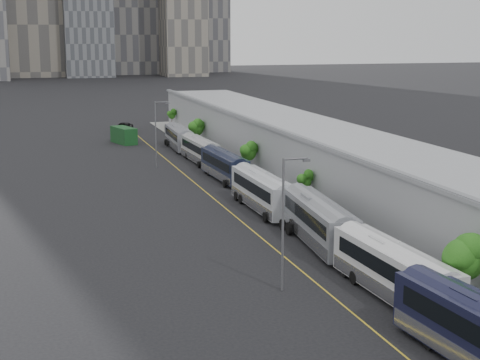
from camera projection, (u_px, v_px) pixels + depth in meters
name	position (u px, v px, depth m)	size (l,w,h in m)	color
sidewalk	(349.00, 218.00, 72.96)	(10.00, 170.00, 0.12)	gray
lane_line	(248.00, 227.00, 69.99)	(0.12, 160.00, 0.02)	gold
depot	(386.00, 182.00, 73.42)	(12.45, 160.40, 7.20)	gray
bus_2	(394.00, 276.00, 50.80)	(3.15, 13.44, 3.91)	silver
bus_3	(319.00, 225.00, 63.88)	(4.04, 14.10, 4.07)	gray
bus_4	(263.00, 195.00, 76.27)	(2.99, 13.49, 3.93)	silver
bus_5	(225.00, 168.00, 92.09)	(3.03, 12.46, 3.61)	#171D34
bus_6	(200.00, 152.00, 104.73)	(2.88, 12.21, 3.55)	#B1B2B4
bus_7	(179.00, 139.00, 116.97)	(2.94, 12.46, 3.62)	gray
tree_1	(464.00, 253.00, 47.77)	(2.80, 2.80, 5.48)	black
tree_2	(305.00, 180.00, 75.85)	(1.41, 1.41, 3.98)	black
tree_3	(248.00, 151.00, 92.97)	(2.01, 2.01, 4.57)	black
tree_4	(196.00, 127.00, 118.96)	(2.40, 2.40, 4.48)	black
tree_5	(172.00, 115.00, 139.70)	(1.39, 1.39, 3.68)	black
street_lamp_near	(285.00, 216.00, 51.69)	(2.04, 0.22, 9.63)	#59595E
street_lamp_far	(157.00, 130.00, 99.85)	(2.04, 0.22, 9.07)	#59595E
shipping_container	(124.00, 135.00, 122.79)	(2.34, 6.02, 2.73)	#133E1A
suv	(124.00, 127.00, 137.09)	(2.82, 6.12, 1.70)	black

